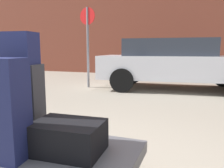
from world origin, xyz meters
TOP-DOWN VIEW (x-y plane):
  - luggage_cart at (0.00, 0.00)m, footprint 1.23×0.81m
  - suitcase_charcoal_rear_right at (-0.41, 0.09)m, footprint 0.36×0.27m
  - suitcase_black_front_left at (0.09, -0.02)m, footprint 0.55×0.41m
  - duffel_bag_navy_topmost_pile at (-0.41, 0.09)m, footprint 0.29×0.21m
  - parked_car at (0.41, 5.27)m, footprint 4.47×2.28m
  - no_parking_sign at (-2.06, 4.72)m, footprint 0.50×0.08m

SIDE VIEW (x-z plane):
  - luggage_cart at x=0.00m, z-range 0.10..0.44m
  - suitcase_black_front_left at x=0.09m, z-range 0.34..0.58m
  - suitcase_charcoal_rear_right at x=-0.41m, z-range 0.34..0.99m
  - parked_car at x=0.41m, z-range 0.05..1.47m
  - duffel_bag_navy_topmost_pile at x=-0.41m, z-range 0.99..1.26m
  - no_parking_sign at x=-2.06m, z-range 0.28..2.63m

